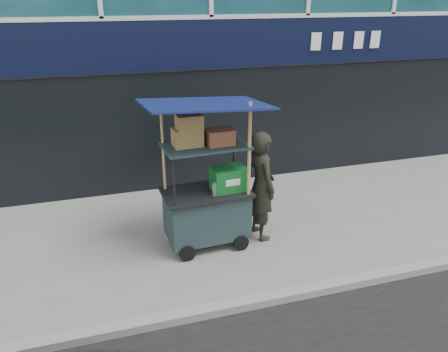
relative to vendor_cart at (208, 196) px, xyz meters
name	(u,v)px	position (x,y,z in m)	size (l,w,h in m)	color
ground	(287,289)	(0.74, -1.49, -0.85)	(80.00, 80.00, 0.00)	slate
curb	(293,294)	(0.74, -1.69, -0.79)	(80.00, 0.18, 0.12)	gray
vendor_cart	(208,196)	(0.00, 0.00, 0.00)	(1.87, 1.37, 2.44)	black
vendor_man	(261,186)	(0.90, 0.00, 0.07)	(0.67, 0.44, 1.84)	black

